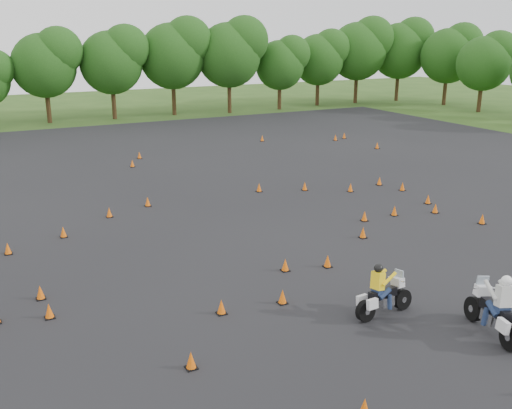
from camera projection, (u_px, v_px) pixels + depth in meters
The scene contains 6 objects.
ground at pixel (304, 262), 21.62m from camera, with size 140.00×140.00×0.00m, color #2D5119.
asphalt_pad at pixel (237, 218), 26.73m from camera, with size 62.00×62.00×0.00m, color black.
treeline at pixel (144, 74), 51.63m from camera, with size 87.29×32.43×10.72m.
traffic_cones at pixel (251, 218), 26.06m from camera, with size 36.45×33.19×0.45m.
rider_yellow at pixel (386, 290), 17.30m from camera, with size 2.16×0.66×1.67m, color yellow, non-canonical shape.
rider_white at pixel (493, 304), 16.17m from camera, with size 2.46×0.75×1.90m, color beige, non-canonical shape.
Camera 1 is at (-10.77, -17.02, 8.36)m, focal length 40.00 mm.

